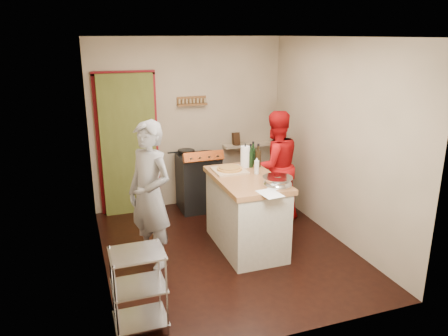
{
  "coord_description": "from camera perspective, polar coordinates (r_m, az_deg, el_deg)",
  "views": [
    {
      "loc": [
        -1.7,
        -4.72,
        2.63
      ],
      "look_at": [
        -0.04,
        0.0,
        1.09
      ],
      "focal_mm": 35.0,
      "sensor_mm": 36.0,
      "label": 1
    }
  ],
  "objects": [
    {
      "name": "person_red",
      "position": [
        6.35,
        6.64,
        0.28
      ],
      "size": [
        0.81,
        0.64,
        1.61
      ],
      "primitive_type": "imported",
      "rotation": [
        0.0,
        0.0,
        3.19
      ],
      "color": "#B80C0E",
      "rests_on": "ground"
    },
    {
      "name": "island",
      "position": [
        5.52,
        2.96,
        -5.61
      ],
      "size": [
        0.75,
        1.42,
        1.26
      ],
      "color": "beige",
      "rests_on": "ground"
    },
    {
      "name": "ceiling",
      "position": [
        5.01,
        0.42,
        16.88
      ],
      "size": [
        3.0,
        3.5,
        0.02
      ],
      "primitive_type": "cube",
      "color": "white",
      "rests_on": "back_wall"
    },
    {
      "name": "back_wall",
      "position": [
        6.75,
        -9.93,
        4.04
      ],
      "size": [
        3.0,
        0.44,
        2.6
      ],
      "color": "tan",
      "rests_on": "ground"
    },
    {
      "name": "floor",
      "position": [
        5.66,
        0.36,
        -10.57
      ],
      "size": [
        3.5,
        3.5,
        0.0
      ],
      "primitive_type": "plane",
      "color": "black",
      "rests_on": "ground"
    },
    {
      "name": "stove",
      "position": [
        6.75,
        -3.34,
        -1.77
      ],
      "size": [
        0.6,
        0.63,
        1.0
      ],
      "color": "black",
      "rests_on": "ground"
    },
    {
      "name": "person_stripe",
      "position": [
        5.07,
        -9.64,
        -3.54
      ],
      "size": [
        0.69,
        0.75,
        1.73
      ],
      "primitive_type": "imported",
      "rotation": [
        0.0,
        0.0,
        -1.01
      ],
      "color": "#B5B4B9",
      "rests_on": "ground"
    },
    {
      "name": "left_wall",
      "position": [
        4.9,
        -16.34,
        0.66
      ],
      "size": [
        0.04,
        3.5,
        2.6
      ],
      "primitive_type": "cube",
      "color": "tan",
      "rests_on": "ground"
    },
    {
      "name": "right_wall",
      "position": [
        5.85,
        14.36,
        3.44
      ],
      "size": [
        0.04,
        3.5,
        2.6
      ],
      "primitive_type": "cube",
      "color": "tan",
      "rests_on": "ground"
    },
    {
      "name": "wire_shelving",
      "position": [
        4.17,
        -11.07,
        -15.01
      ],
      "size": [
        0.48,
        0.4,
        0.8
      ],
      "color": "silver",
      "rests_on": "ground"
    }
  ]
}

